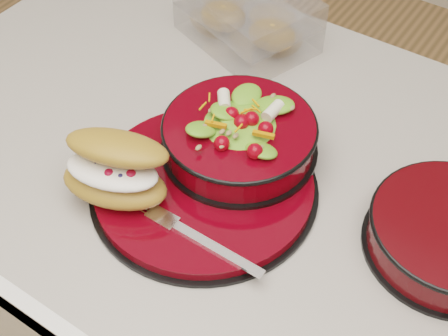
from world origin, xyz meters
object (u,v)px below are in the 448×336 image
Objects in this scene: island_counter at (257,318)px; salad_bowl at (240,132)px; pastry_box at (247,18)px; dinner_plate at (204,186)px; fork at (199,239)px; croissant at (116,169)px.

salad_bowl is (-0.04, -0.01, 0.50)m from island_counter.
dinner_plate is at bearing -48.11° from pastry_box.
salad_bowl reaches higher than fork.
dinner_plate is 1.95× the size of croissant.
island_counter is 4.72× the size of pastry_box.
salad_bowl reaches higher than pastry_box.
croissant is (-0.09, -0.16, 0.01)m from salad_bowl.
croissant is at bearing -120.46° from salad_bowl.
island_counter is 0.50m from salad_bowl.
salad_bowl is 1.28× the size of fork.
pastry_box is (-0.19, 0.24, 0.49)m from island_counter.
dinner_plate is at bearing -94.76° from salad_bowl.
salad_bowl is 0.86× the size of pastry_box.
island_counter is 7.02× the size of fork.
croissant reaches higher than dinner_plate.
fork is at bearing -46.25° from pastry_box.
fork is at bearing -74.29° from salad_bowl.
dinner_plate is 0.09m from salad_bowl.
salad_bowl is (0.01, 0.08, 0.05)m from dinner_plate.
pastry_box reaches higher than dinner_plate.
croissant is at bearing 88.27° from fork.
fork is (0.14, -0.01, -0.04)m from croissant.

